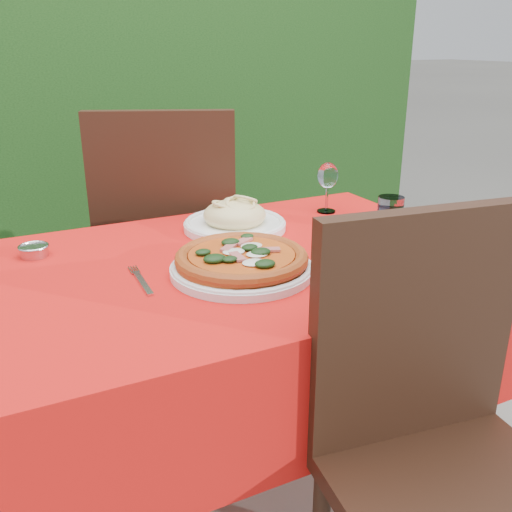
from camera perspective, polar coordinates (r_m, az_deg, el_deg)
name	(u,v)px	position (r m, az deg, el deg)	size (l,w,h in m)	color
ground	(243,492)	(1.84, -1.35, -22.53)	(60.00, 60.00, 0.00)	slate
hedge	(100,119)	(2.84, -15.30, 13.10)	(3.20, 0.55, 1.78)	black
dining_table	(241,312)	(1.50, -1.55, -5.66)	(1.26, 0.86, 0.75)	#472C16
chair_near	(438,435)	(1.19, 17.78, -16.64)	(0.49, 0.49, 0.98)	black
chair_far	(168,235)	(2.07, -8.75, 2.05)	(0.62, 0.62, 1.06)	black
pizza_plate	(242,262)	(1.33, -1.44, -0.56)	(0.38, 0.38, 0.06)	silver
pasta_plate	(235,219)	(1.65, -2.14, 3.70)	(0.30, 0.30, 0.08)	white
water_glass	(390,215)	(1.69, 13.25, 4.02)	(0.07, 0.07, 0.10)	silver
wine_glass	(328,178)	(1.81, 7.18, 7.79)	(0.07, 0.07, 0.16)	white
fork	(143,283)	(1.31, -11.25, -2.65)	(0.02, 0.19, 0.01)	silver
steel_ramekin	(34,251)	(1.55, -21.31, 0.45)	(0.07, 0.07, 0.03)	#B4B4BB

